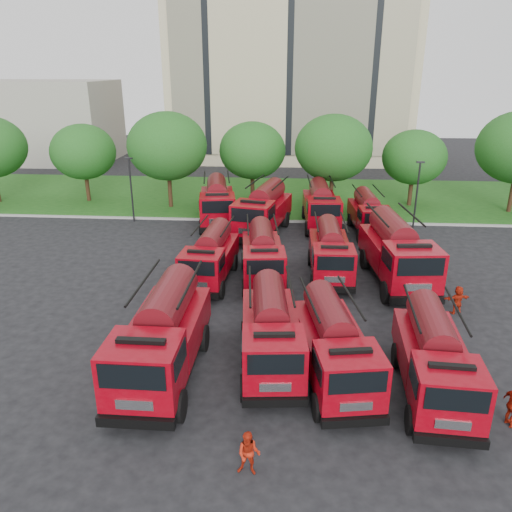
{
  "coord_description": "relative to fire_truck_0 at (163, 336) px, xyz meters",
  "views": [
    {
      "loc": [
        2.59,
        -20.39,
        11.66
      ],
      "look_at": [
        0.69,
        5.41,
        1.8
      ],
      "focal_mm": 35.0,
      "sensor_mm": 36.0,
      "label": 1
    }
  ],
  "objects": [
    {
      "name": "ground",
      "position": [
        2.34,
        3.51,
        -1.74
      ],
      "size": [
        140.0,
        140.0,
        0.0
      ],
      "primitive_type": "plane",
      "color": "black",
      "rests_on": "ground"
    },
    {
      "name": "lawn",
      "position": [
        2.34,
        29.51,
        -1.68
      ],
      "size": [
        70.0,
        16.0,
        0.12
      ],
      "primitive_type": "cube",
      "color": "#124512",
      "rests_on": "ground"
    },
    {
      "name": "curb",
      "position": [
        2.34,
        21.41,
        -1.67
      ],
      "size": [
        70.0,
        0.3,
        0.14
      ],
      "primitive_type": "cube",
      "color": "gray",
      "rests_on": "ground"
    },
    {
      "name": "apartment_building",
      "position": [
        4.34,
        51.45,
        10.76
      ],
      "size": [
        30.0,
        14.18,
        25.0
      ],
      "color": "#BEAF8D",
      "rests_on": "ground"
    },
    {
      "name": "side_building",
      "position": [
        -27.66,
        47.51,
        3.26
      ],
      "size": [
        18.0,
        12.0,
        10.0
      ],
      "primitive_type": "cube",
      "color": "gray",
      "rests_on": "ground"
    },
    {
      "name": "tree_1",
      "position": [
        -13.66,
        26.51,
        2.81
      ],
      "size": [
        5.71,
        5.71,
        6.98
      ],
      "color": "#382314",
      "rests_on": "ground"
    },
    {
      "name": "tree_2",
      "position": [
        -5.66,
        25.01,
        3.61
      ],
      "size": [
        6.72,
        6.72,
        8.22
      ],
      "color": "#382314",
      "rests_on": "ground"
    },
    {
      "name": "tree_3",
      "position": [
        1.34,
        27.51,
        2.94
      ],
      "size": [
        5.88,
        5.88,
        7.19
      ],
      "color": "#382314",
      "rests_on": "ground"
    },
    {
      "name": "tree_4",
      "position": [
        8.34,
        26.01,
        3.48
      ],
      "size": [
        6.55,
        6.55,
        8.01
      ],
      "color": "#382314",
      "rests_on": "ground"
    },
    {
      "name": "tree_5",
      "position": [
        15.34,
        27.01,
        2.61
      ],
      "size": [
        5.46,
        5.46,
        6.68
      ],
      "color": "#382314",
      "rests_on": "ground"
    },
    {
      "name": "lamp_post_0",
      "position": [
        -7.66,
        20.71,
        1.15
      ],
      "size": [
        0.6,
        0.25,
        5.11
      ],
      "color": "black",
      "rests_on": "ground"
    },
    {
      "name": "lamp_post_1",
      "position": [
        14.34,
        20.71,
        1.15
      ],
      "size": [
        0.6,
        0.25,
        5.11
      ],
      "color": "black",
      "rests_on": "ground"
    },
    {
      "name": "fire_truck_0",
      "position": [
        0.0,
        0.0,
        0.0
      ],
      "size": [
        2.85,
        7.63,
        3.46
      ],
      "rotation": [
        0.0,
        0.0,
        -0.01
      ],
      "color": "black",
      "rests_on": "ground"
    },
    {
      "name": "fire_truck_1",
      "position": [
        4.23,
        1.05,
        -0.2
      ],
      "size": [
        2.95,
        6.9,
        3.06
      ],
      "rotation": [
        0.0,
        0.0,
        0.09
      ],
      "color": "black",
      "rests_on": "ground"
    },
    {
      "name": "fire_truck_2",
      "position": [
        6.71,
        0.15,
        -0.22
      ],
      "size": [
        3.32,
        6.91,
        3.02
      ],
      "rotation": [
        0.0,
        0.0,
        0.16
      ],
      "color": "black",
      "rests_on": "ground"
    },
    {
      "name": "fire_truck_3",
      "position": [
        10.37,
        -0.51,
        -0.23
      ],
      "size": [
        2.76,
        6.75,
        3.01
      ],
      "rotation": [
        0.0,
        0.0,
        -0.06
      ],
      "color": "black",
      "rests_on": "ground"
    },
    {
      "name": "fire_truck_4",
      "position": [
        0.38,
        9.51,
        -0.25
      ],
      "size": [
        2.72,
        6.63,
        2.95
      ],
      "rotation": [
        0.0,
        0.0,
        -0.07
      ],
      "color": "black",
      "rests_on": "ground"
    },
    {
      "name": "fire_truck_5",
      "position": [
        3.34,
        9.91,
        -0.24
      ],
      "size": [
        2.94,
        6.74,
        2.98
      ],
      "rotation": [
        0.0,
        0.0,
        0.1
      ],
      "color": "black",
      "rests_on": "ground"
    },
    {
      "name": "fire_truck_6",
      "position": [
        7.27,
        10.71,
        -0.24
      ],
      "size": [
        2.47,
        6.57,
        2.98
      ],
      "rotation": [
        0.0,
        0.0,
        0.01
      ],
      "color": "black",
      "rests_on": "ground"
    },
    {
      "name": "fire_truck_7",
      "position": [
        10.97,
        10.14,
        0.07
      ],
      "size": [
        3.51,
        8.12,
        3.59
      ],
      "rotation": [
        0.0,
        0.0,
        0.1
      ],
      "color": "black",
      "rests_on": "ground"
    },
    {
      "name": "fire_truck_8",
      "position": [
        -0.87,
        20.68,
        -0.03
      ],
      "size": [
        3.7,
        7.79,
        3.41
      ],
      "rotation": [
        0.0,
        0.0,
        0.16
      ],
      "color": "black",
      "rests_on": "ground"
    },
    {
      "name": "fire_truck_9",
      "position": [
        2.86,
        18.45,
        0.03
      ],
      "size": [
        4.25,
        8.13,
        3.52
      ],
      "rotation": [
        0.0,
        0.0,
        -0.22
      ],
      "color": "black",
      "rests_on": "ground"
    },
    {
      "name": "fire_truck_10",
      "position": [
        7.19,
        20.63,
        -0.11
      ],
      "size": [
        2.84,
        7.2,
        3.23
      ],
      "rotation": [
        0.0,
        0.0,
        0.04
      ],
      "color": "black",
      "rests_on": "ground"
    },
    {
      "name": "fire_truck_11",
      "position": [
        10.65,
        19.22,
        -0.28
      ],
      "size": [
        2.66,
        6.49,
        2.9
      ],
      "rotation": [
        0.0,
        0.0,
        0.06
      ],
      "color": "black",
      "rests_on": "ground"
    },
    {
      "name": "firefighter_0",
      "position": [
        9.93,
        -3.01,
        -1.74
      ],
      "size": [
        0.77,
        0.62,
        1.89
      ],
      "primitive_type": "imported",
      "rotation": [
        0.0,
        0.0,
        0.18
      ],
      "color": "#A81E0C",
      "rests_on": "ground"
    },
    {
      "name": "firefighter_1",
      "position": [
        3.84,
        -5.03,
        -1.74
      ],
      "size": [
        0.76,
        0.47,
        1.49
      ],
      "primitive_type": "imported",
      "rotation": [
        0.0,
        0.0,
        -0.11
      ],
      "color": "#A81E0C",
      "rests_on": "ground"
    },
    {
      "name": "firefighter_2",
      "position": [
        12.69,
        -2.19,
        -1.74
      ],
      "size": [
        0.81,
        1.09,
        1.66
      ],
      "primitive_type": "imported",
      "rotation": [
        0.0,
        0.0,
        1.85
      ],
      "color": "#A81E0C",
      "rests_on": "ground"
    },
    {
      "name": "firefighter_3",
      "position": [
        10.09,
        0.63,
        -1.74
      ],
      "size": [
        1.29,
        0.96,
        1.78
      ],
      "primitive_type": "imported",
      "rotation": [
        0.0,
        0.0,
        3.5
      ],
      "color": "#A81E0C",
      "rests_on": "ground"
    },
    {
      "name": "firefighter_4",
      "position": [
        -0.67,
        2.91,
        -1.74
      ],
      "size": [
        0.83,
        0.85,
        1.47
      ],
      "primitive_type": "imported",
      "rotation": [
        0.0,
        0.0,
        2.3
      ],
      "color": "black",
      "rests_on": "ground"
    },
    {
      "name": "firefighter_5",
      "position": [
        13.35,
        6.29,
        -1.74
      ],
      "size": [
        1.47,
        0.91,
        1.47
      ],
      "primitive_type": "imported",
      "rotation": [
        0.0,
        0.0,
        3.39
      ],
      "color": "#A81E0C",
      "rests_on": "ground"
    }
  ]
}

